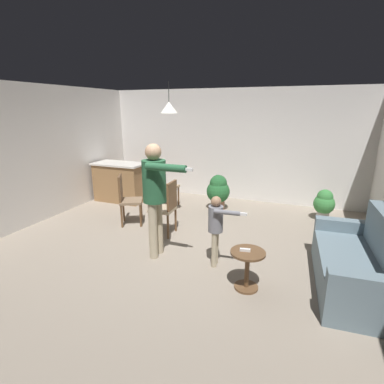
# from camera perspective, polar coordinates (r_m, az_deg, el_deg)

# --- Properties ---
(ground) EXTENTS (7.68, 7.68, 0.00)m
(ground) POSITION_cam_1_polar(r_m,az_deg,el_deg) (4.96, -2.54, -11.02)
(ground) COLOR gray
(wall_back) EXTENTS (6.40, 0.10, 2.70)m
(wall_back) POSITION_cam_1_polar(r_m,az_deg,el_deg) (7.51, 7.49, 8.91)
(wall_back) COLOR silver
(wall_back) RESTS_ON ground
(wall_left) EXTENTS (0.10, 6.40, 2.70)m
(wall_left) POSITION_cam_1_polar(r_m,az_deg,el_deg) (6.51, -29.50, 5.94)
(wall_left) COLOR silver
(wall_left) RESTS_ON ground
(couch_floral) EXTENTS (0.97, 1.85, 1.00)m
(couch_floral) POSITION_cam_1_polar(r_m,az_deg,el_deg) (4.41, 29.43, -12.08)
(couch_floral) COLOR slate
(couch_floral) RESTS_ON ground
(kitchen_counter) EXTENTS (1.26, 0.66, 0.95)m
(kitchen_counter) POSITION_cam_1_polar(r_m,az_deg,el_deg) (7.55, -13.62, 1.90)
(kitchen_counter) COLOR olive
(kitchen_counter) RESTS_ON ground
(side_table_by_couch) EXTENTS (0.44, 0.44, 0.52)m
(side_table_by_couch) POSITION_cam_1_polar(r_m,az_deg,el_deg) (3.92, 10.57, -13.69)
(side_table_by_couch) COLOR brown
(side_table_by_couch) RESTS_ON ground
(person_adult) EXTENTS (0.86, 0.51, 1.75)m
(person_adult) POSITION_cam_1_polar(r_m,az_deg,el_deg) (4.43, -7.06, 0.64)
(person_adult) COLOR tan
(person_adult) RESTS_ON ground
(person_child) EXTENTS (0.57, 0.31, 1.06)m
(person_child) POSITION_cam_1_polar(r_m,az_deg,el_deg) (4.26, 4.69, -6.03)
(person_child) COLOR tan
(person_child) RESTS_ON ground
(dining_chair_by_counter) EXTENTS (0.44, 0.44, 1.00)m
(dining_chair_by_counter) POSITION_cam_1_polar(r_m,az_deg,el_deg) (5.36, -4.99, -2.66)
(dining_chair_by_counter) COLOR brown
(dining_chair_by_counter) RESTS_ON ground
(dining_chair_near_wall) EXTENTS (0.57, 0.57, 1.00)m
(dining_chair_near_wall) POSITION_cam_1_polar(r_m,az_deg,el_deg) (5.95, -12.37, -1.08)
(dining_chair_near_wall) COLOR brown
(dining_chair_near_wall) RESTS_ON ground
(dining_chair_centre_back) EXTENTS (0.43, 0.43, 1.00)m
(dining_chair_centre_back) POSITION_cam_1_polar(r_m,az_deg,el_deg) (6.93, -5.19, 1.62)
(dining_chair_centre_back) COLOR brown
(dining_chair_centre_back) RESTS_ON ground
(potted_plant_corner) EXTENTS (0.42, 0.42, 0.65)m
(potted_plant_corner) POSITION_cam_1_polar(r_m,az_deg,el_deg) (6.67, 24.05, -1.98)
(potted_plant_corner) COLOR #B7B2AD
(potted_plant_corner) RESTS_ON ground
(potted_plant_by_wall) EXTENTS (0.52, 0.52, 0.80)m
(potted_plant_by_wall) POSITION_cam_1_polar(r_m,az_deg,el_deg) (6.72, 5.04, 0.27)
(potted_plant_by_wall) COLOR brown
(potted_plant_by_wall) RESTS_ON ground
(spare_remote_on_table) EXTENTS (0.13, 0.06, 0.04)m
(spare_remote_on_table) POSITION_cam_1_polar(r_m,az_deg,el_deg) (3.83, 10.16, -10.90)
(spare_remote_on_table) COLOR white
(spare_remote_on_table) RESTS_ON side_table_by_couch
(ceiling_light_pendant) EXTENTS (0.32, 0.32, 0.55)m
(ceiling_light_pendant) POSITION_cam_1_polar(r_m,az_deg,el_deg) (5.61, -4.44, 15.90)
(ceiling_light_pendant) COLOR silver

